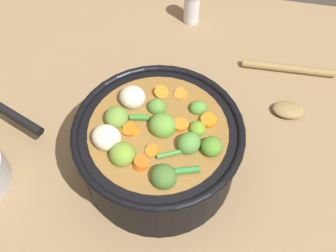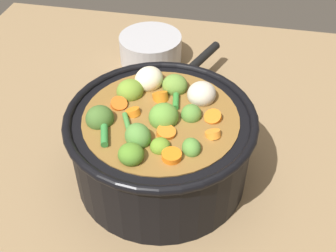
{
  "view_description": "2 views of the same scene",
  "coord_description": "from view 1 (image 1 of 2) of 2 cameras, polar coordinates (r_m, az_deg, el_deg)",
  "views": [
    {
      "loc": [
        -0.37,
        -0.09,
        0.69
      ],
      "look_at": [
        0.01,
        -0.01,
        0.13
      ],
      "focal_mm": 43.38,
      "sensor_mm": 36.0,
      "label": 1
    },
    {
      "loc": [
        0.1,
        -0.46,
        0.54
      ],
      "look_at": [
        0.01,
        0.0,
        0.11
      ],
      "focal_mm": 44.67,
      "sensor_mm": 36.0,
      "label": 2
    }
  ],
  "objects": [
    {
      "name": "ground_plane",
      "position": [
        0.79,
        -1.22,
        -5.78
      ],
      "size": [
        1.1,
        1.1,
        0.0
      ],
      "primitive_type": "plane",
      "color": "#8C704C"
    },
    {
      "name": "wooden_spoon",
      "position": [
        0.93,
        16.5,
        5.25
      ],
      "size": [
        0.15,
        0.21,
        0.02
      ],
      "color": "olive",
      "rests_on": "ground_plane"
    },
    {
      "name": "cooking_pot",
      "position": [
        0.73,
        -1.36,
        -3.08
      ],
      "size": [
        0.29,
        0.29,
        0.16
      ],
      "color": "black",
      "rests_on": "ground_plane"
    },
    {
      "name": "salt_shaker",
      "position": [
        1.03,
        3.35,
        16.45
      ],
      "size": [
        0.04,
        0.04,
        0.09
      ],
      "color": "silver",
      "rests_on": "ground_plane"
    }
  ]
}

